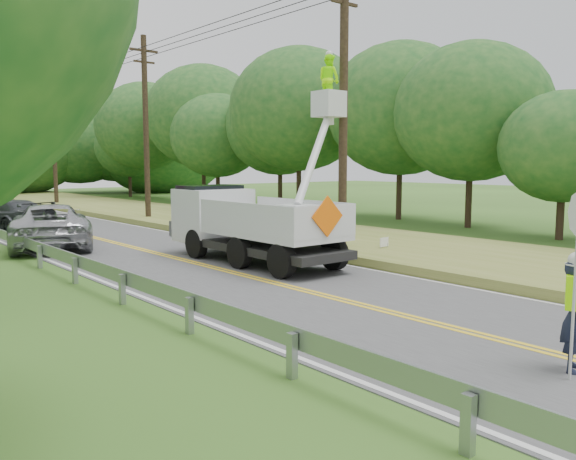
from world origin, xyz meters
TOP-DOWN VIEW (x-y plane):
  - ground at (0.00, 0.00)m, footprint 140.00×140.00m
  - road at (0.00, 14.00)m, footprint 7.20×96.00m
  - guardrail at (-4.02, 14.91)m, footprint 0.18×48.00m
  - utility_poles at (5.00, 17.02)m, footprint 1.60×43.30m
  - tall_grass_verge at (7.10, 14.00)m, footprint 7.00×96.00m
  - treeline_right at (15.71, 26.49)m, footprint 10.83×53.10m
  - flagger at (-0.59, -1.58)m, footprint 1.05×0.73m
  - bucket_truck at (1.78, 10.39)m, footprint 4.36×6.98m
  - suv_silver at (-2.36, 17.35)m, footprint 4.42×6.52m
  - suv_darkgrey at (-2.11, 24.47)m, footprint 3.52×5.46m
  - yard_sign at (5.80, 7.75)m, footprint 0.45×0.06m

SIDE VIEW (x-z plane):
  - ground at x=0.00m, z-range 0.00..0.00m
  - road at x=0.00m, z-range 0.00..0.02m
  - tall_grass_verge at x=7.10m, z-range 0.00..0.30m
  - yard_sign at x=5.80m, z-range 0.14..0.80m
  - guardrail at x=-4.02m, z-range 0.17..0.94m
  - suv_darkgrey at x=-2.11m, z-range 0.02..1.49m
  - suv_silver at x=-2.36m, z-range 0.02..1.68m
  - flagger at x=-0.59m, z-range -0.38..2.43m
  - bucket_truck at x=1.78m, z-range -1.85..4.95m
  - utility_poles at x=5.00m, z-range 0.27..10.27m
  - treeline_right at x=15.71m, z-range 0.51..11.69m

